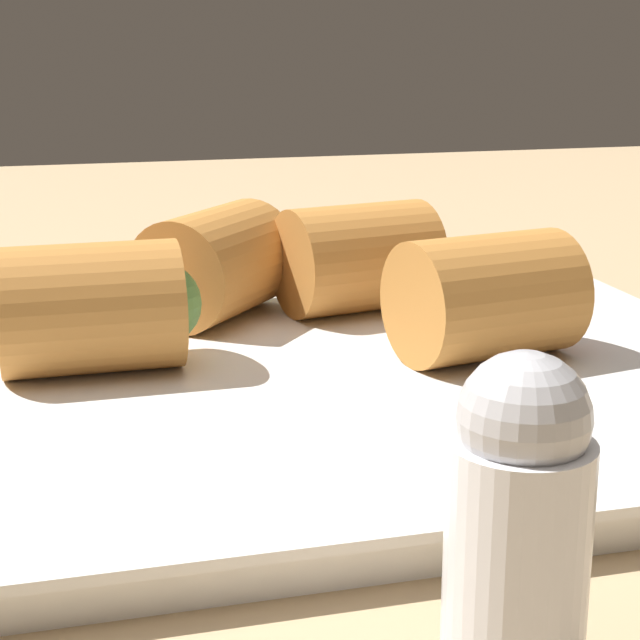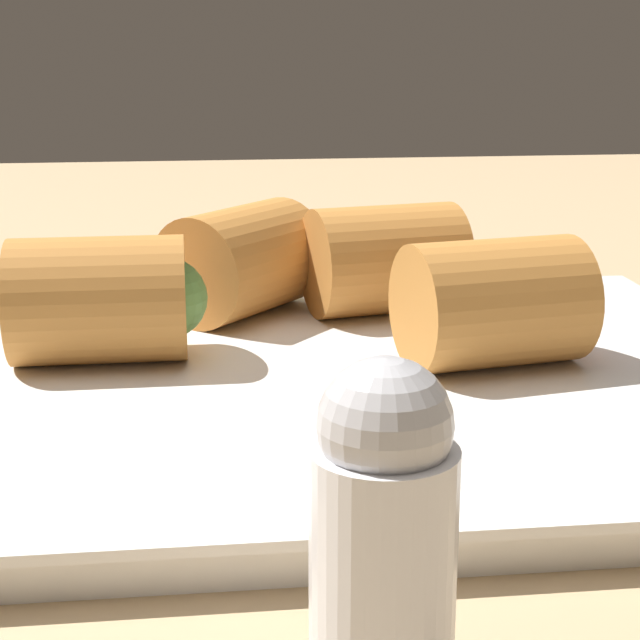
# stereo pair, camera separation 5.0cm
# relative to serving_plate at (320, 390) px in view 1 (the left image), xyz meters

# --- Properties ---
(table_surface) EXTENTS (1.80, 1.40, 0.02)m
(table_surface) POSITION_rel_serving_plate_xyz_m (0.00, -0.02, -0.02)
(table_surface) COLOR tan
(table_surface) RESTS_ON ground
(serving_plate) EXTENTS (0.33, 0.25, 0.01)m
(serving_plate) POSITION_rel_serving_plate_xyz_m (0.00, 0.00, 0.00)
(serving_plate) COLOR white
(serving_plate) RESTS_ON table_surface
(roll_front_left) EXTENTS (0.07, 0.06, 0.04)m
(roll_front_left) POSITION_rel_serving_plate_xyz_m (-0.06, 0.00, 0.03)
(roll_front_left) COLOR #B77533
(roll_front_left) RESTS_ON serving_plate
(roll_front_right) EXTENTS (0.07, 0.05, 0.04)m
(roll_front_right) POSITION_rel_serving_plate_xyz_m (0.07, -0.02, 0.03)
(roll_front_right) COLOR #B77533
(roll_front_right) RESTS_ON serving_plate
(roll_back_left) EXTENTS (0.07, 0.08, 0.04)m
(roll_back_left) POSITION_rel_serving_plate_xyz_m (0.02, -0.08, 0.03)
(roll_back_left) COLOR #B77533
(roll_back_left) RESTS_ON serving_plate
(roll_back_right) EXTENTS (0.07, 0.06, 0.04)m
(roll_back_right) POSITION_rel_serving_plate_xyz_m (-0.04, -0.07, 0.03)
(roll_back_right) COLOR #B77533
(roll_back_right) RESTS_ON serving_plate
(spoon) EXTENTS (0.17, 0.04, 0.02)m
(spoon) POSITION_rel_serving_plate_xyz_m (-0.03, -0.17, -0.00)
(spoon) COLOR silver
(spoon) RESTS_ON table_surface
(salt_shaker) EXTENTS (0.03, 0.03, 0.08)m
(salt_shaker) POSITION_rel_serving_plate_xyz_m (0.01, 0.18, 0.03)
(salt_shaker) COLOR silver
(salt_shaker) RESTS_ON table_surface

